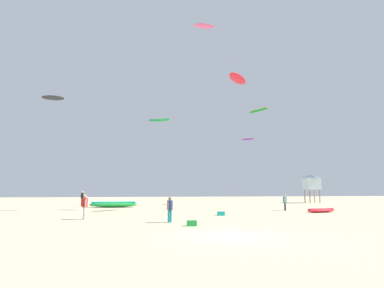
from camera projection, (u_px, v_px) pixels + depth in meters
The scene contains 16 objects.
ground_plane at pixel (232, 236), 14.55m from camera, with size 120.00×120.00×0.00m, color beige.
person_foreground at pixel (170, 208), 20.28m from camera, with size 0.40×0.43×1.63m.
person_midground at pixel (83, 197), 37.98m from camera, with size 0.49×0.40×1.78m.
person_left at pixel (85, 205), 22.19m from camera, with size 0.39×0.53×1.72m.
person_right at pixel (285, 201), 30.51m from camera, with size 0.35×0.49×1.55m.
kite_grounded_near at pixel (113, 205), 35.23m from camera, with size 5.36×1.66×0.63m.
kite_grounded_mid at pixel (321, 210), 28.14m from camera, with size 3.20×1.60×0.39m.
lifeguard_tower at pixel (311, 182), 45.78m from camera, with size 2.30×2.30×4.15m.
cooler_box at pixel (192, 223), 18.36m from camera, with size 0.56×0.36×0.32m, color green.
gear_bag at pixel (221, 214), 25.07m from camera, with size 0.56×0.36×0.32m, color #19B29E.
kite_aloft_0 at pixel (204, 26), 34.65m from camera, with size 2.42×0.89×0.47m.
kite_aloft_1 at pixel (259, 110), 43.07m from camera, with size 2.50×3.46×0.68m.
kite_aloft_2 at pixel (238, 79), 32.89m from camera, with size 3.18×3.62×0.74m.
kite_aloft_3 at pixel (53, 98), 38.71m from camera, with size 2.71×1.05×0.66m.
kite_aloft_4 at pixel (159, 120), 33.07m from camera, with size 2.45×1.40×0.45m.
kite_aloft_5 at pixel (248, 139), 54.72m from camera, with size 2.19×1.72×0.50m.
Camera 1 is at (-3.71, -14.66, 2.27)m, focal length 29.21 mm.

